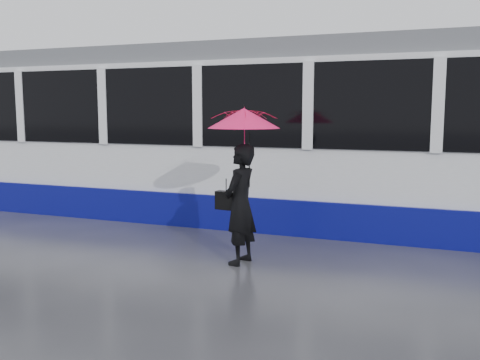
% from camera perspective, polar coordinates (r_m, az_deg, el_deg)
% --- Properties ---
extents(ground, '(90.00, 90.00, 0.00)m').
position_cam_1_polar(ground, '(8.74, -8.45, -6.71)').
color(ground, '#2E2E33').
rests_on(ground, ground).
extents(rails, '(34.00, 1.51, 0.02)m').
position_cam_1_polar(rails, '(10.93, -1.97, -3.73)').
color(rails, '#3F3D38').
rests_on(rails, ground).
extents(tram, '(26.00, 2.56, 3.35)m').
position_cam_1_polar(tram, '(12.48, -16.68, 4.89)').
color(tram, white).
rests_on(tram, ground).
extents(woman, '(0.47, 0.65, 1.67)m').
position_cam_1_polar(woman, '(7.38, 0.04, -2.62)').
color(woman, black).
rests_on(woman, ground).
extents(umbrella, '(1.09, 1.09, 1.13)m').
position_cam_1_polar(umbrella, '(7.26, 0.41, 5.11)').
color(umbrella, '#DB124A').
rests_on(umbrella, ground).
extents(handbag, '(0.31, 0.16, 0.44)m').
position_cam_1_polar(handbag, '(7.47, -1.48, -2.18)').
color(handbag, black).
rests_on(handbag, ground).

